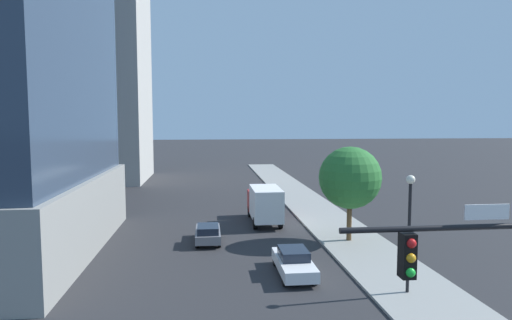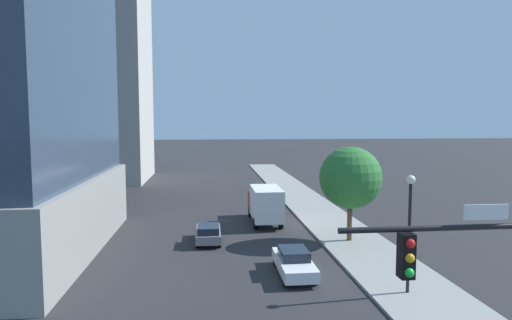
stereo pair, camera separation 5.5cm
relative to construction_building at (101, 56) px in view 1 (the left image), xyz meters
The scene contains 8 objects.
sidewalk 51.38m from the construction_building, 58.08° to the right, with size 4.91×120.00×0.15m, color gray.
construction_building is the anchor object (origin of this frame).
traffic_light_pole 62.78m from the construction_building, 69.22° to the right, with size 5.53×0.48×6.91m.
street_lamp 54.41m from the construction_building, 61.65° to the right, with size 0.44×0.44×5.92m.
street_tree 46.29m from the construction_building, 55.46° to the right, with size 4.44×4.44×6.76m.
car_gray 42.32m from the construction_building, 67.10° to the right, with size 1.76×4.12×1.39m.
car_white 50.19m from the construction_building, 65.07° to the right, with size 1.84×4.79×1.46m.
box_truck 39.48m from the construction_building, 56.50° to the right, with size 2.36×6.77×3.17m.
Camera 1 is at (-2.57, -6.01, 8.74)m, focal length 31.10 mm.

